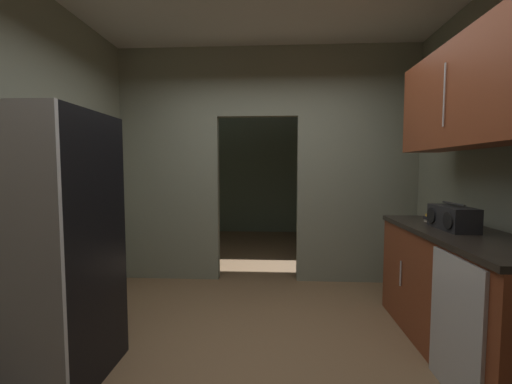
{
  "coord_description": "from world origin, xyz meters",
  "views": [
    {
      "loc": [
        0.1,
        -2.32,
        1.39
      ],
      "look_at": [
        -0.07,
        0.81,
        1.17
      ],
      "focal_mm": 23.24,
      "sensor_mm": 36.0,
      "label": 1
    }
  ],
  "objects_px": {
    "refrigerator": "(43,249)",
    "book_stack": "(435,219)",
    "boombox": "(452,218)",
    "dishwasher": "(455,328)"
  },
  "relations": [
    {
      "from": "refrigerator",
      "to": "book_stack",
      "type": "relative_size",
      "value": 11.22
    },
    {
      "from": "refrigerator",
      "to": "book_stack",
      "type": "xyz_separation_m",
      "value": [
        2.87,
        0.9,
        0.08
      ]
    },
    {
      "from": "refrigerator",
      "to": "dishwasher",
      "type": "distance_m",
      "value": 2.62
    },
    {
      "from": "boombox",
      "to": "book_stack",
      "type": "height_order",
      "value": "boombox"
    },
    {
      "from": "boombox",
      "to": "book_stack",
      "type": "relative_size",
      "value": 2.76
    },
    {
      "from": "book_stack",
      "to": "boombox",
      "type": "bearing_deg",
      "value": -93.56
    },
    {
      "from": "refrigerator",
      "to": "book_stack",
      "type": "distance_m",
      "value": 3.01
    },
    {
      "from": "dishwasher",
      "to": "book_stack",
      "type": "relative_size",
      "value": 5.54
    },
    {
      "from": "dishwasher",
      "to": "book_stack",
      "type": "bearing_deg",
      "value": 72.49
    },
    {
      "from": "dishwasher",
      "to": "book_stack",
      "type": "distance_m",
      "value": 1.1
    }
  ]
}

